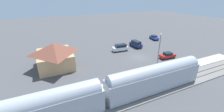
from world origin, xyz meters
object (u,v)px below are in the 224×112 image
object	(u,v)px
station_building	(55,55)
pedestrian_waiting_far	(186,64)
pedestrian_on_platform	(136,75)
suv_white	(120,47)
passenger_train	(31,112)
sedan_red	(168,55)
sedan_blue	(154,37)
suv_navy	(136,44)
light_pole_near_platform	(159,47)

from	to	relation	value
station_building	pedestrian_waiting_far	distance (m)	31.68
pedestrian_on_platform	suv_white	distance (m)	17.38
passenger_train	suv_white	distance (m)	32.12
pedestrian_on_platform	sedan_red	world-z (taller)	pedestrian_on_platform
passenger_train	sedan_blue	size ratio (longest dim) A/B	12.49
pedestrian_on_platform	suv_navy	size ratio (longest dim) A/B	0.34
suv_white	light_pole_near_platform	xyz separation A→B (m)	(-14.17, -2.52, 4.21)
station_building	pedestrian_waiting_far	world-z (taller)	station_building
passenger_train	station_building	bearing A→B (deg)	-14.49
pedestrian_on_platform	sedan_blue	bearing A→B (deg)	-46.76
station_building	sedan_red	xyz separation A→B (m)	(-7.77, -28.91, -2.31)
pedestrian_waiting_far	suv_navy	distance (m)	18.50
station_building	pedestrian_on_platform	world-z (taller)	station_building
pedestrian_waiting_far	suv_white	distance (m)	19.34
light_pole_near_platform	suv_white	bearing A→B (deg)	10.07
station_building	light_pole_near_platform	distance (m)	24.90
station_building	suv_navy	world-z (taller)	station_building
suv_white	station_building	bearing A→B (deg)	98.60
pedestrian_waiting_far	suv_navy	bearing A→B (deg)	6.13
station_building	suv_white	distance (m)	19.95
passenger_train	sedan_blue	xyz separation A→B (m)	(26.56, -42.54, -1.98)
suv_navy	light_pole_near_platform	bearing A→B (deg)	165.08
passenger_train	pedestrian_waiting_far	size ratio (longest dim) A/B	34.88
passenger_train	pedestrian_waiting_far	world-z (taller)	passenger_train
pedestrian_on_platform	sedan_red	bearing A→B (deg)	-68.21
pedestrian_on_platform	suv_white	world-z (taller)	suv_white
pedestrian_on_platform	suv_white	bearing A→B (deg)	-17.70
passenger_train	sedan_red	bearing A→B (deg)	-73.04
pedestrian_waiting_far	suv_white	size ratio (longest dim) A/B	0.34
pedestrian_waiting_far	suv_navy	world-z (taller)	suv_navy
pedestrian_waiting_far	sedan_blue	distance (m)	24.93
sedan_red	sedan_blue	distance (m)	18.63
station_building	pedestrian_waiting_far	size ratio (longest dim) A/B	5.94
passenger_train	suv_navy	xyz separation A→B (m)	(22.00, -30.84, -1.71)
passenger_train	pedestrian_on_platform	distance (m)	19.55
pedestrian_waiting_far	sedan_red	xyz separation A→B (m)	(6.62, -0.75, -0.40)
passenger_train	sedan_red	size ratio (longest dim) A/B	12.90
sedan_blue	suv_navy	size ratio (longest dim) A/B	0.95
pedestrian_waiting_far	light_pole_near_platform	xyz separation A→B (m)	(3.19, 6.03, 4.08)
passenger_train	suv_white	world-z (taller)	passenger_train
pedestrian_on_platform	suv_navy	distance (m)	21.21
sedan_blue	suv_navy	world-z (taller)	suv_navy
suv_white	sedan_blue	size ratio (longest dim) A/B	1.06
sedan_red	light_pole_near_platform	world-z (taller)	light_pole_near_platform
pedestrian_waiting_far	suv_navy	xyz separation A→B (m)	(18.39, 1.98, -0.13)
station_building	sedan_red	bearing A→B (deg)	-105.04
suv_white	passenger_train	bearing A→B (deg)	130.82
passenger_train	pedestrian_waiting_far	distance (m)	33.05
pedestrian_on_platform	light_pole_near_platform	size ratio (longest dim) A/B	0.20
sedan_blue	light_pole_near_platform	world-z (taller)	light_pole_near_platform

